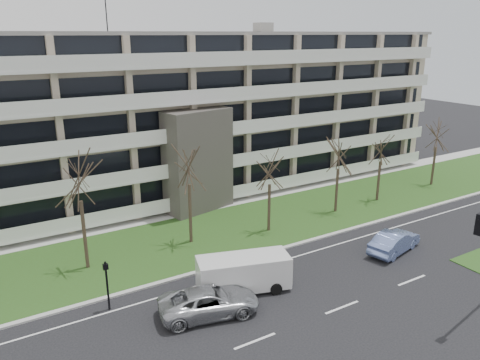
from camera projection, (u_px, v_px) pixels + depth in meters
ground at (342, 307)px, 27.05m from camera, size 160.00×160.00×0.00m
grass_verge at (230, 230)px, 37.65m from camera, size 90.00×10.00×0.06m
curb at (265, 253)px, 33.56m from camera, size 90.00×0.35×0.12m
sidewalk at (199, 209)px, 42.14m from camera, size 90.00×2.00×0.08m
lane_edge_line at (277, 262)px, 32.35m from camera, size 90.00×0.12×0.01m
apartment_building at (166, 114)px, 45.42m from camera, size 60.50×15.10×18.75m
silver_pickup at (209, 302)px, 26.19m from camera, size 6.09×3.79×1.57m
blue_sedan at (394, 242)px, 33.71m from camera, size 5.06×2.73×1.58m
white_van at (245, 270)px, 28.58m from camera, size 6.00×3.62×2.19m
pedestrian_signal at (107, 279)px, 26.29m from camera, size 0.29×0.23×3.03m
tree_2 at (78, 173)px, 29.59m from camera, size 4.30×4.30×8.60m
tree_3 at (188, 161)px, 33.54m from camera, size 4.12×4.12×8.24m
tree_4 at (270, 166)px, 35.92m from camera, size 3.48×3.48×6.96m
tree_5 at (339, 152)px, 39.90m from camera, size 3.53×3.53×7.05m
tree_6 at (382, 146)px, 42.80m from camera, size 3.39×3.39×6.79m
tree_7 at (438, 132)px, 47.18m from camera, size 3.61×3.61×7.22m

